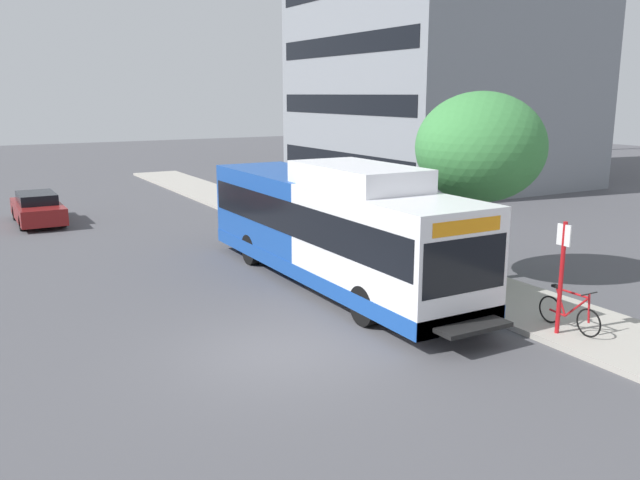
{
  "coord_description": "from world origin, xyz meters",
  "views": [
    {
      "loc": [
        -5.78,
        -12.07,
        5.5
      ],
      "look_at": [
        2.91,
        3.21,
        1.6
      ],
      "focal_mm": 37.01,
      "sensor_mm": 36.0,
      "label": 1
    }
  ],
  "objects_px": {
    "bicycle_parked": "(569,312)",
    "parked_car_far_lane": "(38,208)",
    "street_tree_near_stop": "(480,148)",
    "transit_bus": "(332,227)",
    "bus_stop_sign_pole": "(562,269)"
  },
  "relations": [
    {
      "from": "transit_bus",
      "to": "parked_car_far_lane",
      "type": "distance_m",
      "value": 15.7
    },
    {
      "from": "bus_stop_sign_pole",
      "to": "parked_car_far_lane",
      "type": "distance_m",
      "value": 22.48
    },
    {
      "from": "transit_bus",
      "to": "street_tree_near_stop",
      "type": "bearing_deg",
      "value": -26.62
    },
    {
      "from": "bicycle_parked",
      "to": "parked_car_far_lane",
      "type": "height_order",
      "value": "parked_car_far_lane"
    },
    {
      "from": "transit_bus",
      "to": "street_tree_near_stop",
      "type": "relative_size",
      "value": 2.25
    },
    {
      "from": "transit_bus",
      "to": "bus_stop_sign_pole",
      "type": "xyz_separation_m",
      "value": [
        2.2,
        -6.45,
        -0.05
      ]
    },
    {
      "from": "bus_stop_sign_pole",
      "to": "bicycle_parked",
      "type": "distance_m",
      "value": 1.16
    },
    {
      "from": "street_tree_near_stop",
      "to": "parked_car_far_lane",
      "type": "bearing_deg",
      "value": 121.99
    },
    {
      "from": "street_tree_near_stop",
      "to": "transit_bus",
      "type": "bearing_deg",
      "value": 153.38
    },
    {
      "from": "parked_car_far_lane",
      "to": "street_tree_near_stop",
      "type": "bearing_deg",
      "value": -58.01
    },
    {
      "from": "transit_bus",
      "to": "bus_stop_sign_pole",
      "type": "relative_size",
      "value": 4.71
    },
    {
      "from": "bicycle_parked",
      "to": "parked_car_far_lane",
      "type": "relative_size",
      "value": 0.39
    },
    {
      "from": "bus_stop_sign_pole",
      "to": "parked_car_far_lane",
      "type": "bearing_deg",
      "value": 112.3
    },
    {
      "from": "transit_bus",
      "to": "street_tree_near_stop",
      "type": "distance_m",
      "value": 4.85
    },
    {
      "from": "bicycle_parked",
      "to": "street_tree_near_stop",
      "type": "distance_m",
      "value": 5.79
    }
  ]
}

